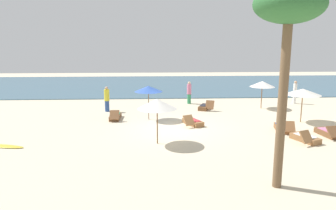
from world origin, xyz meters
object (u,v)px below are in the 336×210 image
object	(u,v)px
lounger_1	(305,138)
lounger_5	(115,116)
surfboard	(1,146)
umbrella_1	(262,84)
umbrella_3	(157,104)
lounger_0	(205,107)
lounger_2	(282,128)
person_0	(107,99)
person_2	(189,93)
person_1	(295,92)
umbrella_0	(148,89)
umbrella_4	(303,92)
lounger_4	(328,133)
palm_0	(289,12)
lounger_3	(192,122)

from	to	relation	value
lounger_1	lounger_5	size ratio (longest dim) A/B	1.03
surfboard	umbrella_1	bearing A→B (deg)	27.91
umbrella_3	lounger_0	distance (m)	8.59
lounger_2	person_0	world-z (taller)	person_0
lounger_5	person_2	bearing A→B (deg)	42.53
person_1	person_2	world-z (taller)	person_1
umbrella_0	umbrella_4	distance (m)	9.28
umbrella_4	lounger_0	size ratio (longest dim) A/B	1.21
umbrella_4	person_2	xyz separation A→B (m)	(-6.14, 6.02, -0.99)
lounger_4	lounger_0	bearing A→B (deg)	128.28
lounger_1	lounger_4	size ratio (longest dim) A/B	1.00
umbrella_0	person_0	world-z (taller)	umbrella_0
umbrella_0	umbrella_3	world-z (taller)	umbrella_3
lounger_2	person_1	xyz separation A→B (m)	(3.91, 7.58, 0.74)
person_0	person_2	size ratio (longest dim) A/B	1.01
umbrella_0	surfboard	distance (m)	8.72
umbrella_3	palm_0	size ratio (longest dim) A/B	0.33
umbrella_3	lounger_1	distance (m)	7.50
lounger_0	lounger_4	bearing A→B (deg)	-51.72
umbrella_4	person_2	world-z (taller)	umbrella_4
lounger_1	surfboard	bearing A→B (deg)	-179.71
umbrella_1	lounger_0	size ratio (longest dim) A/B	1.14
person_0	umbrella_4	bearing A→B (deg)	-16.32
surfboard	umbrella_3	bearing A→B (deg)	1.12
lounger_1	person_2	distance (m)	10.90
lounger_0	palm_0	world-z (taller)	palm_0
umbrella_4	palm_0	distance (m)	10.62
lounger_4	lounger_5	bearing A→B (deg)	159.91
umbrella_3	umbrella_4	world-z (taller)	umbrella_3
lounger_2	surfboard	distance (m)	14.36
person_1	umbrella_1	bearing A→B (deg)	-152.82
lounger_2	lounger_5	size ratio (longest dim) A/B	1.04
umbrella_0	lounger_2	xyz separation A→B (m)	(7.34, -3.01, -1.76)
umbrella_0	umbrella_1	bearing A→B (deg)	20.02
lounger_3	person_2	distance (m)	6.44
umbrella_0	lounger_2	size ratio (longest dim) A/B	1.19
lounger_2	lounger_4	world-z (taller)	lounger_2
umbrella_4	person_1	bearing A→B (deg)	70.34
umbrella_3	surfboard	size ratio (longest dim) A/B	0.94
lounger_1	person_2	bearing A→B (deg)	115.44
lounger_0	palm_0	bearing A→B (deg)	-87.65
person_2	surfboard	world-z (taller)	person_2
umbrella_0	person_1	xyz separation A→B (m)	(11.25, 4.57, -1.02)
umbrella_3	lounger_2	bearing A→B (deg)	14.93
umbrella_0	person_0	size ratio (longest dim) A/B	1.22
lounger_4	person_1	distance (m)	8.84
person_1	surfboard	world-z (taller)	person_1
umbrella_1	person_0	xyz separation A→B (m)	(-11.01, -0.52, -0.89)
umbrella_1	lounger_0	bearing A→B (deg)	-177.62
palm_0	person_1	bearing A→B (deg)	64.80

